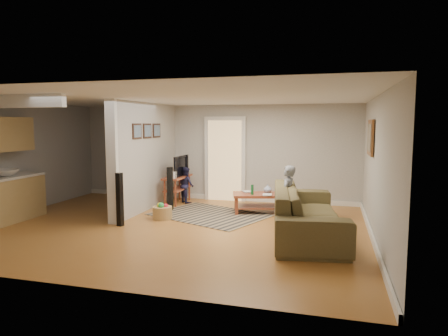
{
  "coord_description": "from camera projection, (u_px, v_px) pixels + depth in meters",
  "views": [
    {
      "loc": [
        3.02,
        -7.11,
        2.01
      ],
      "look_at": [
        0.85,
        0.81,
        1.1
      ],
      "focal_mm": 32.0,
      "sensor_mm": 36.0,
      "label": 1
    }
  ],
  "objects": [
    {
      "name": "sofa",
      "position": [
        306.0,
        235.0,
        7.28
      ],
      "size": [
        1.57,
        3.1,
        0.87
      ],
      "primitive_type": "imported",
      "rotation": [
        0.0,
        0.0,
        1.71
      ],
      "color": "#4A4525",
      "rests_on": "ground"
    },
    {
      "name": "room_shell",
      "position": [
        131.0,
        150.0,
        8.36
      ],
      "size": [
        7.54,
        6.02,
        2.52
      ],
      "color": "#A5A29E",
      "rests_on": "ground"
    },
    {
      "name": "area_rug",
      "position": [
        210.0,
        215.0,
        8.84
      ],
      "size": [
        2.85,
        2.51,
        0.01
      ],
      "primitive_type": "cube",
      "rotation": [
        0.0,
        0.0,
        -0.39
      ],
      "color": "black",
      "rests_on": "ground"
    },
    {
      "name": "speaker_right",
      "position": [
        170.0,
        189.0,
        9.28
      ],
      "size": [
        0.13,
        0.13,
        1.01
      ],
      "primitive_type": "cube",
      "rotation": [
        0.0,
        0.0,
        -0.33
      ],
      "color": "black",
      "rests_on": "ground"
    },
    {
      "name": "tv_console",
      "position": [
        178.0,
        179.0,
        10.06
      ],
      "size": [
        0.42,
        1.11,
        0.96
      ],
      "rotation": [
        0.0,
        0.0,
        0.0
      ],
      "color": "maroon",
      "rests_on": "ground"
    },
    {
      "name": "toddler",
      "position": [
        186.0,
        202.0,
        10.25
      ],
      "size": [
        0.56,
        0.56,
        0.92
      ],
      "primitive_type": "imported",
      "rotation": [
        0.0,
        0.0,
        2.39
      ],
      "color": "#201F42",
      "rests_on": "ground"
    },
    {
      "name": "ground",
      "position": [
        171.0,
        227.0,
        7.83
      ],
      "size": [
        7.5,
        7.5,
        0.0
      ],
      "primitive_type": "plane",
      "color": "#9B5E27",
      "rests_on": "ground"
    },
    {
      "name": "toy_basket",
      "position": [
        162.0,
        212.0,
        8.44
      ],
      "size": [
        0.41,
        0.41,
        0.37
      ],
      "color": "#A48647",
      "rests_on": "ground"
    },
    {
      "name": "child",
      "position": [
        287.0,
        229.0,
        7.68
      ],
      "size": [
        0.36,
        0.49,
        1.22
      ],
      "primitive_type": "imported",
      "rotation": [
        0.0,
        0.0,
        -1.73
      ],
      "color": "slate",
      "rests_on": "ground"
    },
    {
      "name": "speaker_left",
      "position": [
        120.0,
        199.0,
        7.84
      ],
      "size": [
        0.12,
        0.12,
        1.06
      ],
      "primitive_type": "cube",
      "rotation": [
        0.0,
        0.0,
        -0.19
      ],
      "color": "black",
      "rests_on": "ground"
    },
    {
      "name": "coffee_table",
      "position": [
        259.0,
        198.0,
        9.07
      ],
      "size": [
        1.25,
        0.92,
        0.66
      ],
      "rotation": [
        0.0,
        0.0,
        0.27
      ],
      "color": "maroon",
      "rests_on": "ground"
    }
  ]
}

